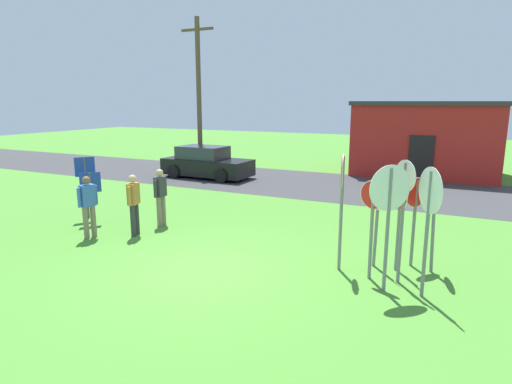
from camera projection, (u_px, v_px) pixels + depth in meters
name	position (u px, v px, depth m)	size (l,w,h in m)	color
ground_plane	(204.00, 271.00, 9.43)	(80.00, 80.00, 0.00)	#47842D
street_asphalt	(337.00, 186.00, 18.82)	(60.00, 6.40, 0.01)	#38383A
building_background	(427.00, 138.00, 21.62)	(6.84, 4.78, 3.63)	#B2231E
utility_pole	(199.00, 93.00, 21.68)	(1.80, 0.24, 7.65)	brown
parked_car_on_street	(206.00, 163.00, 20.81)	(4.34, 2.10, 1.51)	black
stop_sign_rear_right	(400.00, 207.00, 9.21)	(0.36, 0.64, 2.08)	slate
stop_sign_leaning_left	(378.00, 204.00, 9.44)	(0.52, 0.61, 2.08)	slate
stop_sign_far_back	(342.00, 192.00, 9.16)	(0.18, 0.71, 2.57)	slate
stop_sign_nearest	(372.00, 214.00, 8.76)	(0.57, 0.24, 2.09)	slate
stop_sign_leaning_right	(429.00, 208.00, 7.86)	(0.47, 0.73, 2.48)	slate
stop_sign_center_cluster	(435.00, 205.00, 9.09)	(0.17, 0.84, 2.17)	slate
stop_sign_tallest	(389.00, 205.00, 8.09)	(0.65, 0.61, 2.49)	slate
stop_sign_rear_left	(415.00, 207.00, 9.46)	(0.40, 0.55, 2.02)	slate
stop_sign_low_front	(403.00, 203.00, 8.51)	(0.45, 0.46, 2.52)	slate
person_on_left	(134.00, 202.00, 11.77)	(0.31, 0.55, 1.69)	#2D2D33
person_in_dark_shirt	(160.00, 194.00, 12.73)	(0.24, 0.57, 1.69)	#7A6B56
person_near_signs	(88.00, 203.00, 11.54)	(0.30, 0.56, 1.69)	#7A6B56
info_panel_leftmost	(91.00, 189.00, 12.93)	(0.41, 0.47, 1.55)	#4C4C51
info_panel_middle	(86.00, 176.00, 13.44)	(0.35, 0.51, 1.94)	#4C4C51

